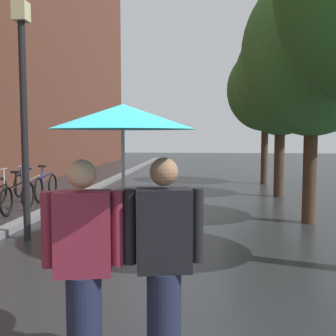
# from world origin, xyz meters

# --- Properties ---
(kerb_strip) EXTENTS (0.30, 36.00, 0.12)m
(kerb_strip) POSITION_xyz_m (-3.20, 10.00, 0.06)
(kerb_strip) COLOR slate
(kerb_strip) RESTS_ON ground
(street_tree_1) EXTENTS (2.89, 2.89, 5.19)m
(street_tree_1) POSITION_xyz_m (2.69, 5.54, 3.49)
(street_tree_1) COLOR #473323
(street_tree_1) RESTS_ON ground
(street_tree_2) EXTENTS (2.74, 2.74, 5.16)m
(street_tree_2) POSITION_xyz_m (2.75, 9.19, 3.48)
(street_tree_2) COLOR #473323
(street_tree_2) RESTS_ON ground
(street_tree_3) EXTENTS (2.89, 2.89, 5.13)m
(street_tree_3) POSITION_xyz_m (2.80, 12.38, 3.56)
(street_tree_3) COLOR #473323
(street_tree_3) RESTS_ON ground
(parked_bicycle_4) EXTENTS (1.08, 0.70, 0.96)m
(parked_bicycle_4) POSITION_xyz_m (-4.37, 6.52, 0.38)
(parked_bicycle_4) COLOR black
(parked_bicycle_4) RESTS_ON ground
(parked_bicycle_5) EXTENTS (1.14, 0.80, 0.96)m
(parked_bicycle_5) POSITION_xyz_m (-4.51, 7.43, 0.38)
(parked_bicycle_5) COLOR black
(parked_bicycle_5) RESTS_ON ground
(parked_bicycle_6) EXTENTS (1.12, 0.76, 0.96)m
(parked_bicycle_6) POSITION_xyz_m (-4.49, 8.41, 0.38)
(parked_bicycle_6) COLOR black
(parked_bicycle_6) RESTS_ON ground
(couple_under_umbrella) EXTENTS (1.16, 1.05, 2.05)m
(couple_under_umbrella) POSITION_xyz_m (-0.09, -0.03, 1.34)
(couple_under_umbrella) COLOR #1E233D
(couple_under_umbrella) RESTS_ON ground
(street_lamp_post) EXTENTS (0.24, 0.24, 4.08)m
(street_lamp_post) POSITION_xyz_m (-2.60, 3.74, 2.40)
(street_lamp_post) COLOR black
(street_lamp_post) RESTS_ON ground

